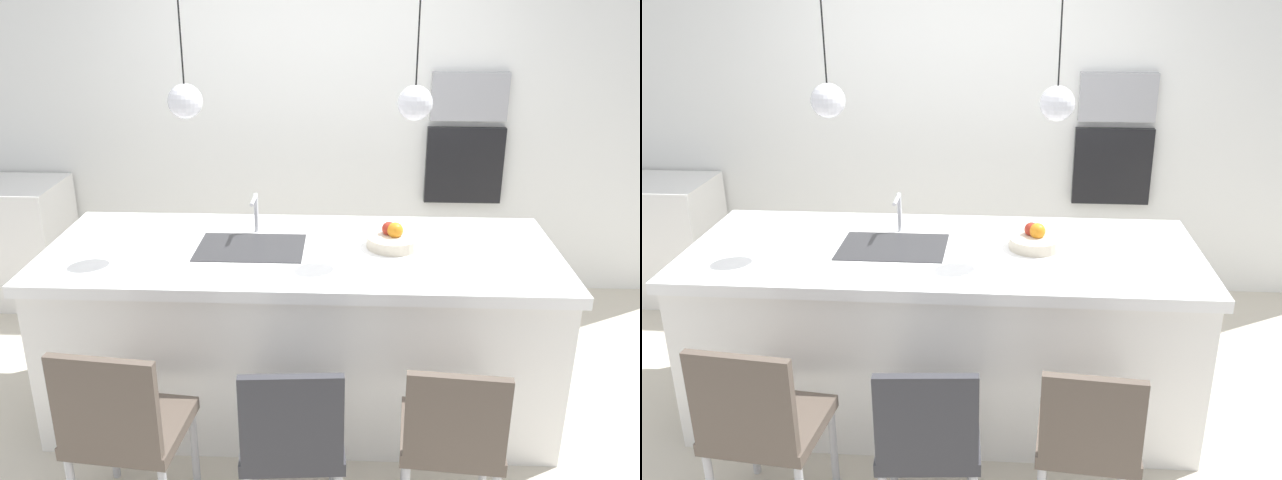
# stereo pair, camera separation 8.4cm
# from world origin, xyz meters

# --- Properties ---
(floor) EXTENTS (6.60, 6.60, 0.00)m
(floor) POSITION_xyz_m (0.00, 0.00, 0.00)
(floor) COLOR beige
(floor) RESTS_ON ground
(back_wall) EXTENTS (6.00, 0.10, 2.60)m
(back_wall) POSITION_xyz_m (0.00, 1.65, 1.30)
(back_wall) COLOR white
(back_wall) RESTS_ON ground
(kitchen_island) EXTENTS (2.68, 1.05, 0.95)m
(kitchen_island) POSITION_xyz_m (0.00, 0.00, 0.48)
(kitchen_island) COLOR white
(kitchen_island) RESTS_ON ground
(sink_basin) EXTENTS (0.56, 0.40, 0.02)m
(sink_basin) POSITION_xyz_m (-0.26, 0.00, 0.95)
(sink_basin) COLOR #2D2D30
(sink_basin) RESTS_ON kitchen_island
(faucet) EXTENTS (0.02, 0.17, 0.22)m
(faucet) POSITION_xyz_m (-0.26, 0.21, 1.09)
(faucet) COLOR silver
(faucet) RESTS_ON kitchen_island
(fruit_bowl) EXTENTS (0.28, 0.28, 0.13)m
(fruit_bowl) POSITION_xyz_m (0.48, 0.05, 0.99)
(fruit_bowl) COLOR beige
(fruit_bowl) RESTS_ON kitchen_island
(side_counter) EXTENTS (1.10, 0.60, 0.89)m
(side_counter) POSITION_xyz_m (-2.40, 1.28, 0.45)
(side_counter) COLOR white
(side_counter) RESTS_ON ground
(microwave) EXTENTS (0.54, 0.08, 0.34)m
(microwave) POSITION_xyz_m (1.09, 1.58, 1.49)
(microwave) COLOR #9E9EA3
(microwave) RESTS_ON back_wall
(oven) EXTENTS (0.56, 0.08, 0.56)m
(oven) POSITION_xyz_m (1.09, 1.58, 0.99)
(oven) COLOR black
(oven) RESTS_ON back_wall
(chair_near) EXTENTS (0.51, 0.49, 0.92)m
(chair_near) POSITION_xyz_m (-0.69, -0.94, 0.51)
(chair_near) COLOR brown
(chair_near) RESTS_ON ground
(chair_middle) EXTENTS (0.47, 0.50, 0.87)m
(chair_middle) POSITION_xyz_m (0.03, -0.94, 0.49)
(chair_middle) COLOR #333338
(chair_middle) RESTS_ON ground
(chair_far) EXTENTS (0.46, 0.45, 0.87)m
(chair_far) POSITION_xyz_m (0.69, -0.93, 0.50)
(chair_far) COLOR brown
(chair_far) RESTS_ON ground
(pendant_light_left) EXTENTS (0.17, 0.17, 0.77)m
(pendant_light_left) POSITION_xyz_m (-0.56, 0.00, 1.72)
(pendant_light_left) COLOR silver
(pendant_light_right) EXTENTS (0.17, 0.17, 0.77)m
(pendant_light_right) POSITION_xyz_m (0.56, 0.00, 1.72)
(pendant_light_right) COLOR silver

